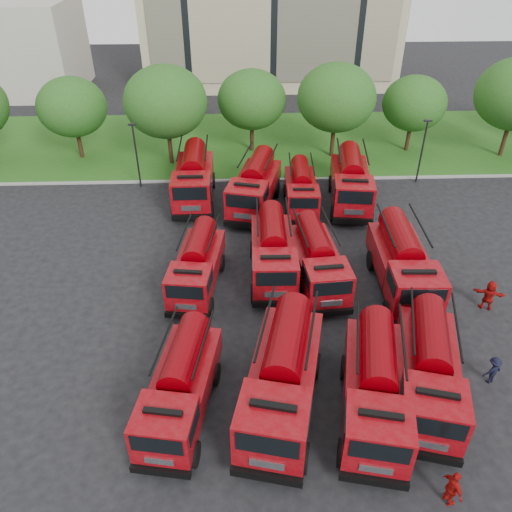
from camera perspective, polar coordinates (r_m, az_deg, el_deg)
The scene contains 27 objects.
ground at distance 25.95m, azimuth 3.43°, elevation -8.91°, with size 140.00×140.00×0.00m, color black.
lawn at distance 48.18m, azimuth 0.68°, elevation 12.89°, with size 70.00×16.00×0.12m, color #215115.
curb at distance 40.77m, azimuth 1.22°, elevation 8.71°, with size 70.00×0.30×0.14m, color gray.
tree_1 at distance 45.90m, azimuth -20.28°, elevation 15.69°, with size 5.71×5.71×6.98m.
tree_2 at distance 42.51m, azimuth -10.30°, elevation 16.95°, with size 6.72×6.72×8.22m.
tree_3 at distance 44.73m, azimuth -0.50°, elevation 17.44°, with size 5.88×5.88×7.19m.
tree_4 at distance 43.90m, azimuth 9.18°, elevation 17.43°, with size 6.55×6.55×8.01m.
tree_5 at distance 46.88m, azimuth 17.64°, elevation 16.29°, with size 5.46×5.46×6.68m.
lamp_post_0 at distance 39.68m, azimuth -13.54°, elevation 11.47°, with size 0.60×0.25×5.11m.
lamp_post_1 at distance 41.44m, azimuth 18.50°, elevation 11.64°, with size 0.60×0.25×5.11m.
fire_truck_0 at distance 21.77m, azimuth -8.60°, elevation -14.42°, with size 3.39×6.98×3.05m.
fire_truck_1 at distance 21.55m, azimuth 3.08°, elevation -13.57°, with size 4.40×8.23×3.56m.
fire_truck_2 at distance 21.92m, azimuth 13.48°, elevation -14.21°, with size 3.96×7.64×3.32m.
fire_truck_3 at distance 23.20m, azimuth 19.11°, elevation -12.10°, with size 4.27×7.62×3.29m.
fire_truck_4 at distance 28.28m, azimuth -6.73°, elevation -0.97°, with size 3.11×6.83×3.00m.
fire_truck_5 at distance 29.00m, azimuth 1.97°, elevation 0.61°, with size 2.77×7.24×3.27m.
fire_truck_6 at distance 28.54m, azimuth 7.04°, elevation -0.46°, with size 2.99×7.05×3.13m.
fire_truck_7 at distance 28.95m, azimuth 16.43°, elevation -0.79°, with size 3.04×7.74×3.48m.
fire_truck_8 at distance 37.42m, azimuth -7.13°, elevation 8.90°, with size 2.94×7.86×3.56m.
fire_truck_9 at distance 36.10m, azimuth -0.14°, elevation 8.09°, with size 4.40×8.02×3.47m.
fire_truck_10 at distance 36.34m, azimuth 5.18°, elevation 7.64°, with size 2.64×6.52×2.91m.
fire_truck_11 at distance 37.29m, azimuth 10.78°, elevation 8.42°, with size 3.63×8.02×3.52m.
firefighter_0 at distance 22.41m, azimuth 17.06°, elevation -20.39°, with size 0.68×0.50×1.87m, color #9F0E0C.
firefighter_2 at distance 21.58m, azimuth 21.01°, elevation -24.76°, with size 1.02×0.58×1.74m, color #9F0E0C.
firefighter_3 at distance 26.05m, azimuth 25.05°, elevation -12.85°, with size 0.95×0.49×1.47m, color black.
firefighter_4 at distance 27.99m, azimuth -9.39°, elevation -5.56°, with size 0.88×0.58×1.80m, color black.
firefighter_5 at distance 30.17m, azimuth 24.67°, elevation -5.41°, with size 1.65×0.71×1.78m, color #9F0E0C.
Camera 1 is at (-2.24, -18.74, 17.81)m, focal length 35.00 mm.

